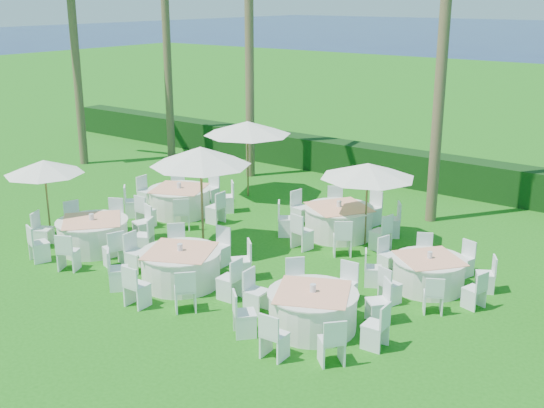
# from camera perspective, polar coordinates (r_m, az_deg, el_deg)

# --- Properties ---
(ground) EXTENTS (120.00, 120.00, 0.00)m
(ground) POSITION_cam_1_polar(r_m,az_deg,el_deg) (15.59, -9.22, -7.78)
(ground) COLOR #186210
(ground) RESTS_ON ground
(hedge) EXTENTS (34.00, 1.00, 1.20)m
(hedge) POSITION_cam_1_polar(r_m,az_deg,el_deg) (24.75, 10.94, 3.03)
(hedge) COLOR black
(hedge) RESTS_ON ground
(banquet_table_a) EXTENTS (3.25, 3.25, 0.99)m
(banquet_table_a) POSITION_cam_1_polar(r_m,az_deg,el_deg) (18.67, -14.76, -2.43)
(banquet_table_a) COLOR white
(banquet_table_a) RESTS_ON ground
(banquet_table_b) EXTENTS (3.31, 3.31, 1.00)m
(banquet_table_b) POSITION_cam_1_polar(r_m,az_deg,el_deg) (16.09, -7.64, -5.19)
(banquet_table_b) COLOR white
(banquet_table_b) RESTS_ON ground
(banquet_table_c) EXTENTS (3.23, 3.23, 0.97)m
(banquet_table_c) POSITION_cam_1_polar(r_m,az_deg,el_deg) (13.93, 3.41, -8.78)
(banquet_table_c) COLOR white
(banquet_table_c) RESTS_ON ground
(banquet_table_d) EXTENTS (3.33, 3.33, 1.00)m
(banquet_table_d) POSITION_cam_1_polar(r_m,az_deg,el_deg) (21.13, -7.73, 0.30)
(banquet_table_d) COLOR white
(banquet_table_d) RESTS_ON ground
(banquet_table_e) EXTENTS (3.42, 3.42, 1.02)m
(banquet_table_e) POSITION_cam_1_polar(r_m,az_deg,el_deg) (19.14, 5.60, -1.39)
(banquet_table_e) COLOR white
(banquet_table_e) RESTS_ON ground
(banquet_table_f) EXTENTS (2.92, 2.92, 0.90)m
(banquet_table_f) POSITION_cam_1_polar(r_m,az_deg,el_deg) (16.14, 12.97, -5.60)
(banquet_table_f) COLOR white
(banquet_table_f) RESTS_ON ground
(umbrella_a) EXTENTS (2.14, 2.14, 2.22)m
(umbrella_a) POSITION_cam_1_polar(r_m,az_deg,el_deg) (19.49, -18.54, 2.94)
(umbrella_a) COLOR brown
(umbrella_a) RESTS_ON ground
(umbrella_b) EXTENTS (2.62, 2.62, 2.79)m
(umbrella_b) POSITION_cam_1_polar(r_m,az_deg,el_deg) (17.56, -6.00, 4.01)
(umbrella_b) COLOR brown
(umbrella_b) RESTS_ON ground
(umbrella_c) EXTENTS (2.88, 2.88, 2.54)m
(umbrella_c) POSITION_cam_1_polar(r_m,az_deg,el_deg) (22.42, -2.07, 6.37)
(umbrella_c) COLOR brown
(umbrella_c) RESTS_ON ground
(umbrella_d) EXTENTS (2.55, 2.55, 2.26)m
(umbrella_d) POSITION_cam_1_polar(r_m,az_deg,el_deg) (18.14, 8.02, 2.79)
(umbrella_d) COLOR brown
(umbrella_d) RESTS_ON ground
(palm_a) EXTENTS (4.23, 4.38, 9.55)m
(palm_a) POSITION_cam_1_polar(r_m,az_deg,el_deg) (28.23, -8.86, 14.38)
(palm_a) COLOR brown
(palm_a) RESTS_ON ground
(palm_b) EXTENTS (4.38, 4.24, 9.87)m
(palm_b) POSITION_cam_1_polar(r_m,az_deg,el_deg) (24.74, -1.93, 14.59)
(palm_b) COLOR brown
(palm_b) RESTS_ON ground
(palm_f) EXTENTS (4.41, 4.07, 7.69)m
(palm_f) POSITION_cam_1_polar(r_m,az_deg,el_deg) (27.77, -16.12, 11.91)
(palm_f) COLOR brown
(palm_f) RESTS_ON ground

